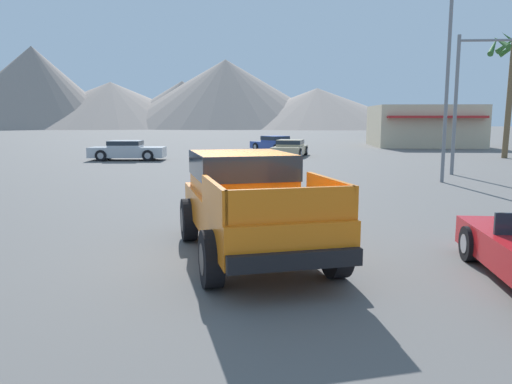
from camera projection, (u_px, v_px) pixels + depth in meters
The scene contains 10 objects.
ground_plane at pixel (242, 250), 9.61m from camera, with size 320.00×320.00×0.00m, color #5B5956.
orange_pickup_truck at pixel (248, 196), 9.39m from camera, with size 3.35×5.46×1.85m.
parked_car_silver at pixel (127, 150), 30.39m from camera, with size 4.61×2.12×1.20m.
parked_car_blue at pixel (275, 143), 39.07m from camera, with size 4.00×4.19×1.18m.
parked_car_tan at pixel (290, 148), 33.48m from camera, with size 2.56×4.45×1.11m.
traffic_light_main at pixel (492, 78), 21.94m from camera, with size 4.10×0.38×6.15m.
street_lamp_post at pixel (449, 44), 19.14m from camera, with size 0.90×0.24×9.09m.
palm_tree_tall at pixel (511, 64), 31.31m from camera, with size 3.07×2.91×7.88m.
storefront_building at pixel (423, 126), 45.66m from camera, with size 9.05×8.54×3.70m.
distant_mountain_range at pixel (176, 98), 138.24m from camera, with size 127.65×70.14×21.33m.
Camera 1 is at (0.85, -9.31, 2.51)m, focal length 35.00 mm.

